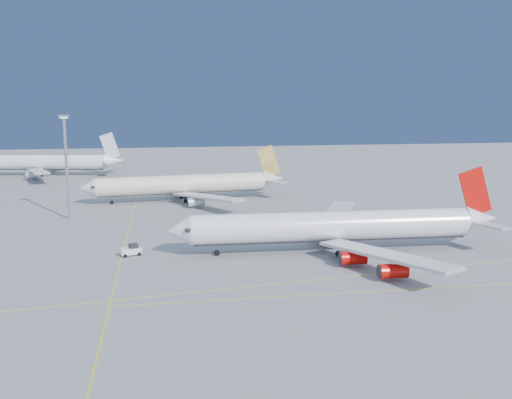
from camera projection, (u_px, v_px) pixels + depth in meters
name	position (u px, v px, depth m)	size (l,w,h in m)	color
ground	(347.00, 265.00, 101.34)	(500.00, 500.00, 0.00)	slate
taxiway_lines	(260.00, 259.00, 105.16)	(118.86, 140.00, 0.02)	#DBBE0C
airliner_virgin	(339.00, 227.00, 109.95)	(65.36, 58.80, 16.14)	white
airliner_etihad	(187.00, 184.00, 164.37)	(59.25, 54.37, 15.46)	beige
airliner_third	(43.00, 162.00, 217.05)	(61.35, 56.09, 16.47)	white
pushback_tug	(131.00, 250.00, 107.58)	(4.24, 3.28, 2.16)	white
light_mast	(66.00, 158.00, 137.16)	(2.19, 2.19, 25.33)	gray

